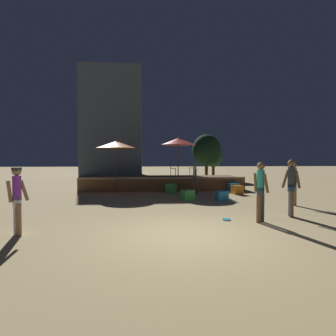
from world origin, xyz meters
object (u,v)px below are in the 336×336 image
person_2 (291,185)px  person_3 (294,183)px  person_1 (195,177)px  cube_seat_4 (237,190)px  cube_seat_0 (233,187)px  patio_umbrella_0 (116,145)px  cube_seat_3 (222,196)px  bistro_chair_1 (193,166)px  cube_seat_1 (172,188)px  background_tree_0 (213,157)px  background_tree_1 (206,150)px  person_0 (17,198)px  frisbee_disc (226,219)px  cube_seat_2 (188,195)px  person_4 (261,190)px  bistro_chair_0 (172,167)px  patio_umbrella_1 (178,142)px

person_2 → person_3: size_ratio=1.08×
person_1 → cube_seat_4: bearing=170.2°
cube_seat_0 → person_2: bearing=-92.9°
patio_umbrella_0 → person_2: 9.14m
cube_seat_3 → person_3: person_3 is taller
person_3 → bistro_chair_1: size_ratio=1.86×
cube_seat_1 → cube_seat_3: size_ratio=1.43×
cube_seat_0 → cube_seat_1: 3.49m
background_tree_0 → cube_seat_1: bearing=-115.0°
cube_seat_3 → background_tree_1: (2.19, 12.28, 2.42)m
cube_seat_1 → person_1: (1.14, -0.77, 0.65)m
person_0 → frisbee_disc: 5.63m
person_2 → background_tree_1: size_ratio=0.44×
cube_seat_2 → person_4: 4.51m
person_4 → frisbee_disc: 1.33m
patio_umbrella_0 → background_tree_0: background_tree_0 is taller
cube_seat_1 → person_4: person_4 is taller
person_1 → person_4: person_4 is taller
cube_seat_3 → background_tree_1: 12.71m
bistro_chair_0 → background_tree_1: bearing=-23.9°
cube_seat_4 → person_3: size_ratio=0.33×
cube_seat_2 → person_0: person_0 is taller
frisbee_disc → cube_seat_0: bearing=69.6°
background_tree_1 → person_2: bearing=-93.5°
person_4 → bistro_chair_0: person_4 is taller
person_0 → cube_seat_0: bearing=-86.2°
patio_umbrella_0 → person_1: bearing=-12.8°
cube_seat_3 → bistro_chair_1: bearing=91.8°
person_1 → person_3: (3.24, -3.68, 0.01)m
person_2 → bistro_chair_1: 9.41m
cube_seat_2 → bistro_chair_1: bearing=77.2°
cube_seat_0 → bistro_chair_1: bearing=121.7°
cube_seat_1 → person_3: bearing=-45.4°
person_3 → bistro_chair_1: bistro_chair_1 is taller
person_3 → frisbee_disc: size_ratio=6.75×
bistro_chair_0 → bistro_chair_1: 1.83m
cube_seat_3 → person_4: 4.08m
bistro_chair_0 → cube_seat_2: bearing=-172.7°
cube_seat_0 → person_4: (-1.62, -7.10, 0.70)m
person_1 → person_2: 5.96m
patio_umbrella_1 → bistro_chair_0: patio_umbrella_1 is taller
person_1 → bistro_chair_1: 3.76m
cube_seat_3 → bistro_chair_0: 5.36m
cube_seat_0 → frisbee_disc: 7.19m
cube_seat_3 → person_1: bearing=109.4°
person_2 → bistro_chair_1: (-1.42, 9.29, 0.35)m
patio_umbrella_0 → person_4: patio_umbrella_0 is taller
patio_umbrella_1 → frisbee_disc: 7.67m
cube_seat_1 → person_0: size_ratio=0.45×
patio_umbrella_1 → cube_seat_4: bearing=-27.0°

